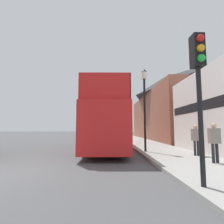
{
  "coord_description": "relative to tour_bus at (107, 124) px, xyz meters",
  "views": [
    {
      "loc": [
        3.78,
        -5.92,
        1.51
      ],
      "look_at": [
        4.25,
        8.4,
        2.89
      ],
      "focal_mm": 28.0,
      "sensor_mm": 36.0,
      "label": 1
    }
  ],
  "objects": [
    {
      "name": "tour_bus",
      "position": [
        0.0,
        0.0,
        0.0
      ],
      "size": [
        2.75,
        9.65,
        4.16
      ],
      "rotation": [
        0.0,
        0.0,
        -0.03
      ],
      "color": "red",
      "rests_on": "ground_plane"
    },
    {
      "name": "brick_terrace_rear",
      "position": [
        8.33,
        11.58,
        2.62
      ],
      "size": [
        6.0,
        19.21,
        8.91
      ],
      "color": "#935642",
      "rests_on": "ground_plane"
    },
    {
      "name": "ground_plane",
      "position": [
        -3.83,
        14.35,
        -1.84
      ],
      "size": [
        144.0,
        144.0,
        0.0
      ],
      "primitive_type": "plane",
      "color": "#4C4C4F"
    },
    {
      "name": "lamp_post_third",
      "position": [
        2.3,
        14.69,
        1.85
      ],
      "size": [
        0.35,
        0.35,
        5.21
      ],
      "color": "black",
      "rests_on": "sidewalk"
    },
    {
      "name": "sidewalk",
      "position": [
        3.63,
        11.35,
        -1.77
      ],
      "size": [
        3.4,
        108.0,
        0.14
      ],
      "color": "#999993",
      "rests_on": "ground_plane"
    },
    {
      "name": "parked_car_ahead_of_bus",
      "position": [
        0.77,
        7.89,
        -1.2
      ],
      "size": [
        1.95,
        4.45,
        1.36
      ],
      "rotation": [
        0.0,
        0.0,
        0.02
      ],
      "color": "#9E9EA3",
      "rests_on": "ground_plane"
    },
    {
      "name": "lamp_post_nearest",
      "position": [
        2.33,
        -1.93,
        1.82
      ],
      "size": [
        0.35,
        0.35,
        5.15
      ],
      "color": "black",
      "rests_on": "sidewalk"
    },
    {
      "name": "traffic_signal",
      "position": [
        2.27,
        -8.38,
        1.06
      ],
      "size": [
        0.28,
        0.42,
        3.77
      ],
      "color": "black",
      "rests_on": "sidewalk"
    },
    {
      "name": "lamp_post_second",
      "position": [
        2.34,
        6.38,
        1.32
      ],
      "size": [
        0.35,
        0.35,
        4.35
      ],
      "color": "black",
      "rests_on": "sidewalk"
    },
    {
      "name": "pedestrian_second",
      "position": [
        4.59,
        -3.62,
        -0.75
      ],
      "size": [
        0.41,
        0.23,
        1.57
      ],
      "color": "#232328",
      "rests_on": "sidewalk"
    },
    {
      "name": "pedestrian_nearest",
      "position": [
        4.34,
        -5.56,
        -0.73
      ],
      "size": [
        0.42,
        0.23,
        1.6
      ],
      "color": "#232328",
      "rests_on": "sidewalk"
    }
  ]
}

